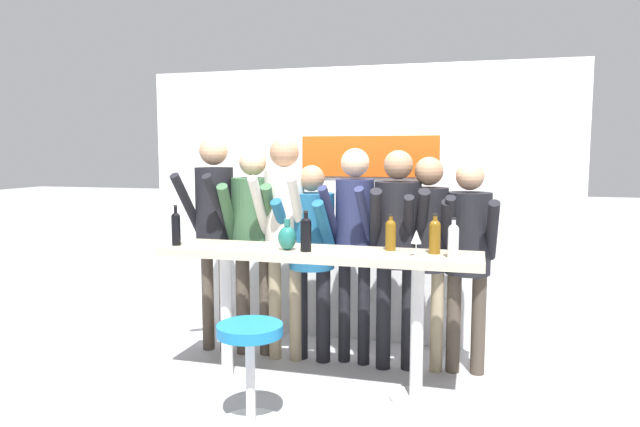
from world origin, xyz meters
TOP-DOWN VIEW (x-y plane):
  - ground_plane at (0.00, 0.00)m, footprint 40.00×40.00m
  - back_wall at (0.00, 1.21)m, footprint 3.89×0.12m
  - tasting_table at (0.00, 0.00)m, footprint 2.29×0.48m
  - bar_stool at (-0.24, -0.68)m, footprint 0.43×0.43m
  - person_far_left at (-1.06, 0.54)m, footprint 0.43×0.57m
  - person_left at (-0.71, 0.55)m, footprint 0.49×0.60m
  - person_center_left at (-0.42, 0.50)m, footprint 0.40×0.55m
  - person_center at (-0.20, 0.54)m, footprint 0.48×0.56m
  - person_center_right at (0.15, 0.57)m, footprint 0.41×0.55m
  - person_right at (0.50, 0.53)m, footprint 0.49×0.60m
  - person_far_right at (0.73, 0.55)m, footprint 0.40×0.53m
  - person_rightmost at (1.03, 0.59)m, footprint 0.42×0.52m
  - wine_bottle_0 at (0.81, 0.06)m, footprint 0.08×0.08m
  - wine_bottle_1 at (0.94, -0.08)m, footprint 0.07×0.07m
  - wine_bottle_2 at (0.51, 0.10)m, footprint 0.08×0.08m
  - wine_bottle_3 at (-0.06, -0.09)m, footprint 0.08×0.08m
  - wine_bottle_4 at (-1.06, -0.10)m, footprint 0.07×0.07m
  - wine_glass_0 at (0.70, -0.08)m, footprint 0.07×0.07m
  - decorative_vase at (-0.20, -0.07)m, footprint 0.13×0.13m

SIDE VIEW (x-z plane):
  - ground_plane at x=0.00m, z-range 0.00..0.00m
  - bar_stool at x=-0.24m, z-range 0.11..0.77m
  - tasting_table at x=0.00m, z-range 0.33..1.35m
  - person_center at x=-0.20m, z-range 0.19..1.80m
  - person_rightmost at x=1.03m, z-range 0.20..1.84m
  - person_far_right at x=0.73m, z-range 0.22..1.90m
  - person_right at x=0.50m, z-range 0.21..1.94m
  - person_left at x=-0.71m, z-range 0.21..1.96m
  - person_center_right at x=0.15m, z-range 0.23..1.98m
  - decorative_vase at x=-0.20m, z-range 1.00..1.22m
  - wine_bottle_2 at x=0.51m, z-range 1.02..1.27m
  - wine_bottle_1 at x=0.94m, z-range 1.02..1.28m
  - wine_glass_0 at x=0.70m, z-range 1.06..1.24m
  - wine_bottle_0 at x=0.81m, z-range 1.02..1.29m
  - person_center_left at x=-0.42m, z-range 0.24..2.07m
  - wine_bottle_3 at x=-0.06m, z-range 1.02..1.30m
  - wine_bottle_4 at x=-1.06m, z-range 1.01..1.31m
  - person_far_left at x=-1.06m, z-range 0.25..2.09m
  - back_wall at x=0.00m, z-range 0.00..2.47m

